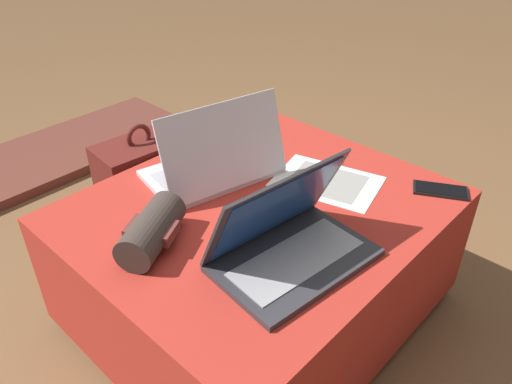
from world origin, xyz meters
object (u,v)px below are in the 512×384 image
object	(u,v)px
paper_sheet	(327,182)
wrist_brace	(152,230)
laptop_far	(216,163)
cell_phone	(441,190)
laptop_near	(288,242)
backpack	(146,197)

from	to	relation	value
paper_sheet	wrist_brace	bearing A→B (deg)	150.75
laptop_far	wrist_brace	distance (m)	0.34
wrist_brace	paper_sheet	bearing A→B (deg)	-14.41
laptop_far	cell_phone	size ratio (longest dim) A/B	2.55
laptop_near	paper_sheet	size ratio (longest dim) A/B	1.15
backpack	wrist_brace	xyz separation A→B (m)	(-0.28, -0.46, 0.25)
laptop_far	cell_phone	bearing A→B (deg)	138.90
wrist_brace	laptop_far	bearing A→B (deg)	20.10
paper_sheet	wrist_brace	world-z (taller)	wrist_brace
laptop_near	cell_phone	world-z (taller)	laptop_near
paper_sheet	wrist_brace	xyz separation A→B (m)	(-0.52, 0.13, 0.05)
laptop_far	cell_phone	distance (m)	0.65
backpack	wrist_brace	size ratio (longest dim) A/B	2.14
laptop_near	wrist_brace	xyz separation A→B (m)	(-0.19, 0.27, -0.00)
cell_phone	paper_sheet	world-z (taller)	cell_phone
cell_phone	laptop_far	bearing A→B (deg)	-81.88
laptop_far	paper_sheet	bearing A→B (deg)	141.70
laptop_near	paper_sheet	distance (m)	0.36
cell_phone	wrist_brace	size ratio (longest dim) A/B	0.72
laptop_near	wrist_brace	distance (m)	0.33
laptop_far	laptop_near	bearing A→B (deg)	83.64
laptop_far	wrist_brace	world-z (taller)	laptop_far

